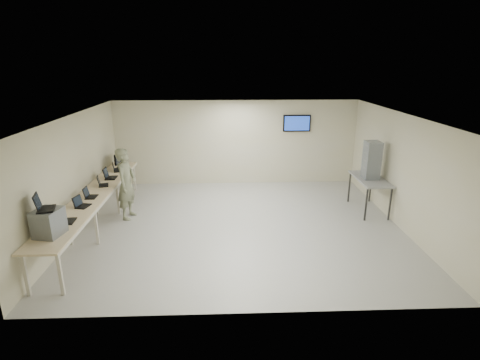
{
  "coord_description": "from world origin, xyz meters",
  "views": [
    {
      "loc": [
        -0.35,
        -8.75,
        4.02
      ],
      "look_at": [
        0.0,
        0.2,
        1.15
      ],
      "focal_mm": 28.0,
      "sensor_mm": 36.0,
      "label": 1
    }
  ],
  "objects_px": {
    "workbench": "(95,197)",
    "side_table": "(370,181)",
    "soldier": "(127,184)",
    "equipment_box": "(49,223)"
  },
  "relations": [
    {
      "from": "workbench",
      "to": "equipment_box",
      "type": "relative_size",
      "value": 11.7
    },
    {
      "from": "workbench",
      "to": "side_table",
      "type": "xyz_separation_m",
      "value": [
        7.19,
        0.86,
        0.05
      ]
    },
    {
      "from": "workbench",
      "to": "soldier",
      "type": "height_order",
      "value": "soldier"
    },
    {
      "from": "equipment_box",
      "to": "side_table",
      "type": "xyz_separation_m",
      "value": [
        7.25,
        3.12,
        -0.28
      ]
    },
    {
      "from": "workbench",
      "to": "soldier",
      "type": "relative_size",
      "value": 3.17
    },
    {
      "from": "workbench",
      "to": "side_table",
      "type": "relative_size",
      "value": 3.81
    },
    {
      "from": "workbench",
      "to": "side_table",
      "type": "bearing_deg",
      "value": 6.8
    },
    {
      "from": "soldier",
      "to": "side_table",
      "type": "relative_size",
      "value": 1.2
    },
    {
      "from": "soldier",
      "to": "side_table",
      "type": "height_order",
      "value": "soldier"
    },
    {
      "from": "soldier",
      "to": "side_table",
      "type": "distance_m",
      "value": 6.56
    }
  ]
}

